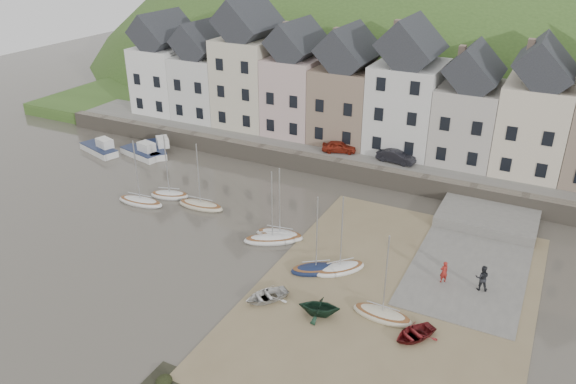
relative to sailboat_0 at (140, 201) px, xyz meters
The scene contains 26 objects.
ground 14.01m from the sailboat_0, 13.52° to the right, with size 160.00×160.00×0.00m, color #453F36.
quay_land 31.79m from the sailboat_0, 64.63° to the left, with size 90.00×30.00×1.50m, color #395823.
quay_street 22.00m from the sailboat_0, 51.67° to the left, with size 70.00×7.00×0.10m, color slate.
seawall 19.34m from the sailboat_0, 45.22° to the left, with size 70.00×1.20×1.80m, color slate.
beach 24.84m from the sailboat_0, ahead, with size 18.00×26.00×0.06m, color #7C6A4B.
slipway 29.01m from the sailboat_0, ahead, with size 8.00×18.00×0.12m, color slate.
hillside 60.21m from the sailboat_0, 81.36° to the left, with size 134.40×84.00×84.00m.
townhouse_terrace 26.76m from the sailboat_0, 53.42° to the left, with size 61.05×8.00×13.93m.
sailboat_0 is the anchor object (origin of this frame).
sailboat_1 2.75m from the sailboat_0, 56.71° to the left, with size 3.91×2.52×6.32m.
sailboat_2 5.62m from the sailboat_0, 19.18° to the left, with size 4.52×1.83×6.32m.
sailboat_3 14.06m from the sailboat_0, ahead, with size 4.14×2.14×6.32m.
sailboat_4 13.85m from the sailboat_0, ahead, with size 4.72×3.73×6.32m.
sailboat_5 18.92m from the sailboat_0, ahead, with size 3.92×3.37×6.32m.
sailboat_6 20.35m from the sailboat_0, ahead, with size 3.75×3.90×6.32m.
sailboat_7 25.33m from the sailboat_0, 12.97° to the right, with size 4.05×1.65×6.32m.
motorboat_0 11.66m from the sailboat_0, 129.34° to the left, with size 5.49×2.92×1.70m.
motorboat_1 14.56m from the sailboat_0, 147.51° to the left, with size 5.66×3.22×1.70m.
motorboat_2 12.69m from the sailboat_0, 121.89° to the left, with size 5.14×5.00×1.70m.
rowboat_white 18.66m from the sailboat_0, 23.46° to the right, with size 2.17×3.04×0.63m, color silver.
rowboat_green 22.22m from the sailboat_0, 19.23° to the right, with size 2.31×2.67×1.41m, color #153121.
rowboat_red 27.86m from the sailboat_0, 13.92° to the right, with size 2.07×2.90×0.60m, color maroon.
person_red 27.28m from the sailboat_0, ahead, with size 0.60×0.40×1.66m, color maroon.
person_dark 29.81m from the sailboat_0, ahead, with size 0.92×0.72×1.89m, color black.
car_left 20.69m from the sailboat_0, 51.96° to the left, with size 1.41×3.51×1.19m, color maroon.
car_right 24.87m from the sailboat_0, 40.87° to the left, with size 1.33×3.82×1.26m, color black.
Camera 1 is at (18.69, -30.86, 22.89)m, focal length 34.75 mm.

